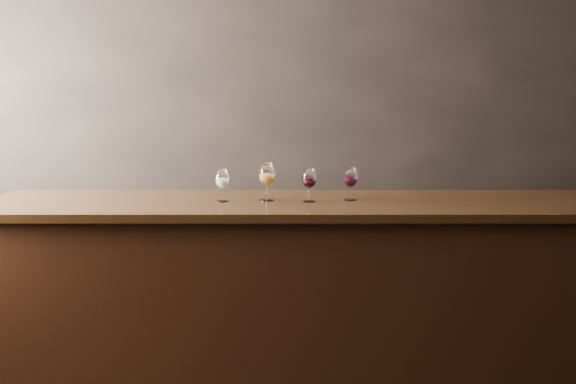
{
  "coord_description": "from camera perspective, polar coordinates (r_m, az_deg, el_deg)",
  "views": [
    {
      "loc": [
        -0.27,
        -3.08,
        1.91
      ],
      "look_at": [
        -0.02,
        1.11,
        1.24
      ],
      "focal_mm": 50.0,
      "sensor_mm": 36.0,
      "label": 1
    }
  ],
  "objects": [
    {
      "name": "room_shell",
      "position": [
        3.2,
        -2.8,
        7.21
      ],
      "size": [
        5.02,
        4.52,
        2.81
      ],
      "color": "black",
      "rests_on": "ground"
    },
    {
      "name": "bar_counter",
      "position": [
        4.41,
        1.38,
        -8.6
      ],
      "size": [
        3.33,
        0.91,
        1.15
      ],
      "primitive_type": "cube",
      "rotation": [
        0.0,
        0.0,
        -0.06
      ],
      "color": "black",
      "rests_on": "ground"
    },
    {
      "name": "bar_top",
      "position": [
        4.27,
        1.41,
        -0.94
      ],
      "size": [
        3.44,
        0.99,
        0.04
      ],
      "primitive_type": "cube",
      "rotation": [
        0.0,
        0.0,
        -0.06
      ],
      "color": "black",
      "rests_on": "bar_counter"
    },
    {
      "name": "back_bar_shelf",
      "position": [
        5.32,
        -6.31,
        -7.03
      ],
      "size": [
        2.48,
        0.4,
        0.89
      ],
      "primitive_type": "cube",
      "color": "black",
      "rests_on": "ground"
    },
    {
      "name": "glass_white",
      "position": [
        4.26,
        -4.7,
        0.89
      ],
      "size": [
        0.07,
        0.07,
        0.17
      ],
      "color": "white",
      "rests_on": "bar_top"
    },
    {
      "name": "glass_amber",
      "position": [
        4.27,
        -1.51,
        1.19
      ],
      "size": [
        0.09,
        0.09,
        0.2
      ],
      "color": "white",
      "rests_on": "bar_top"
    },
    {
      "name": "glass_red_a",
      "position": [
        4.24,
        1.52,
        0.94
      ],
      "size": [
        0.08,
        0.08,
        0.18
      ],
      "color": "white",
      "rests_on": "bar_top"
    },
    {
      "name": "glass_red_b",
      "position": [
        4.31,
        4.47,
        1.01
      ],
      "size": [
        0.07,
        0.07,
        0.18
      ],
      "color": "white",
      "rests_on": "bar_top"
    }
  ]
}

